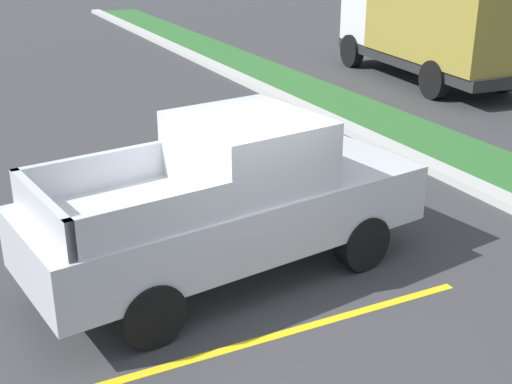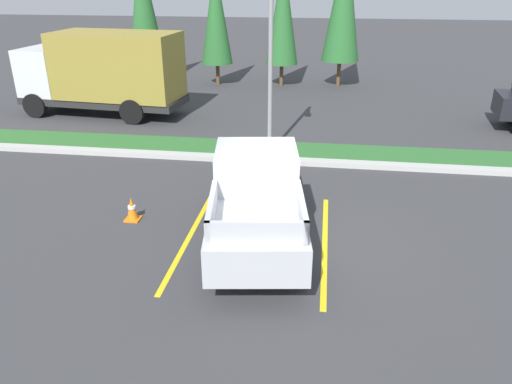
% 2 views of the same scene
% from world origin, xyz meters
% --- Properties ---
extents(ground_plane, '(120.00, 120.00, 0.00)m').
position_xyz_m(ground_plane, '(0.00, 0.00, 0.00)').
color(ground_plane, '#38383A').
extents(parking_line_near, '(0.12, 4.80, 0.01)m').
position_xyz_m(parking_line_near, '(-2.28, -0.01, 0.00)').
color(parking_line_near, yellow).
rests_on(parking_line_near, ground).
extents(parking_line_far, '(0.12, 4.80, 0.01)m').
position_xyz_m(parking_line_far, '(0.82, -0.01, 0.00)').
color(parking_line_far, yellow).
rests_on(parking_line_far, ground).
extents(curb_strip, '(56.00, 0.40, 0.15)m').
position_xyz_m(curb_strip, '(0.00, 5.00, 0.07)').
color(curb_strip, '#B2B2AD').
rests_on(curb_strip, ground).
extents(grass_median, '(56.00, 1.80, 0.06)m').
position_xyz_m(grass_median, '(0.00, 6.10, 0.03)').
color(grass_median, '#2D662D').
rests_on(grass_median, ground).
extents(pickup_truck_main, '(2.62, 5.44, 2.10)m').
position_xyz_m(pickup_truck_main, '(-0.74, 0.04, 1.04)').
color(pickup_truck_main, black).
rests_on(pickup_truck_main, ground).
extents(cargo_truck_distant, '(6.98, 3.01, 3.40)m').
position_xyz_m(cargo_truck_distant, '(-8.49, 9.83, 1.85)').
color(cargo_truck_distant, black).
rests_on(cargo_truck_distant, ground).
extents(street_light, '(0.24, 1.49, 6.15)m').
position_xyz_m(street_light, '(-1.11, 5.73, 3.61)').
color(street_light, gray).
rests_on(street_light, ground).
extents(cypress_tree_leftmost, '(1.84, 1.84, 7.09)m').
position_xyz_m(cypress_tree_leftmost, '(-9.09, 16.76, 4.17)').
color(cypress_tree_leftmost, brown).
rests_on(cypress_tree_leftmost, ground).
extents(cypress_tree_left_inner, '(1.62, 1.62, 6.25)m').
position_xyz_m(cypress_tree_left_inner, '(-5.15, 16.53, 3.67)').
color(cypress_tree_left_inner, brown).
rests_on(cypress_tree_left_inner, ground).
extents(cypress_tree_center, '(1.67, 1.67, 6.41)m').
position_xyz_m(cypress_tree_center, '(-1.72, 16.70, 3.77)').
color(cypress_tree_center, brown).
rests_on(cypress_tree_center, ground).
extents(traffic_cone, '(0.36, 0.36, 0.60)m').
position_xyz_m(traffic_cone, '(-3.88, 0.56, 0.29)').
color(traffic_cone, orange).
rests_on(traffic_cone, ground).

